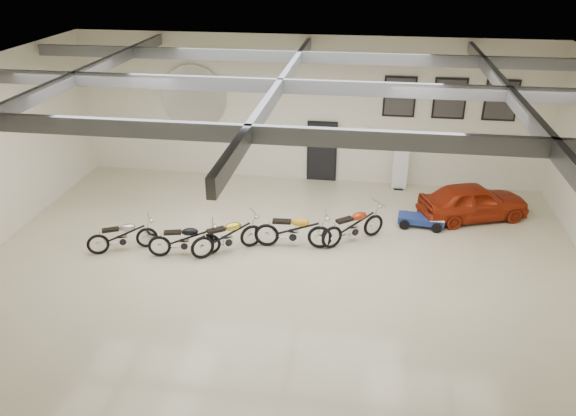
# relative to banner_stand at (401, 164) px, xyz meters

# --- Properties ---
(floor) EXTENTS (16.00, 12.00, 0.01)m
(floor) POSITION_rel_banner_stand_xyz_m (-3.20, -5.50, -0.93)
(floor) COLOR beige
(floor) RESTS_ON ground
(ceiling) EXTENTS (16.00, 12.00, 0.01)m
(ceiling) POSITION_rel_banner_stand_xyz_m (-3.20, -5.50, 4.07)
(ceiling) COLOR gray
(ceiling) RESTS_ON back_wall
(back_wall) EXTENTS (16.00, 0.02, 5.00)m
(back_wall) POSITION_rel_banner_stand_xyz_m (-3.20, 0.50, 1.57)
(back_wall) COLOR beige
(back_wall) RESTS_ON floor
(ceiling_beams) EXTENTS (15.80, 11.80, 0.32)m
(ceiling_beams) POSITION_rel_banner_stand_xyz_m (-3.20, -5.50, 3.82)
(ceiling_beams) COLOR slate
(ceiling_beams) RESTS_ON ceiling
(door) EXTENTS (0.92, 0.08, 2.10)m
(door) POSITION_rel_banner_stand_xyz_m (-2.70, 0.45, 0.12)
(door) COLOR black
(door) RESTS_ON back_wall
(logo_plaque) EXTENTS (2.30, 0.06, 1.16)m
(logo_plaque) POSITION_rel_banner_stand_xyz_m (-7.20, 0.45, 1.87)
(logo_plaque) COLOR silver
(logo_plaque) RESTS_ON back_wall
(poster_left) EXTENTS (1.05, 0.08, 1.35)m
(poster_left) POSITION_rel_banner_stand_xyz_m (-0.20, 0.46, 2.17)
(poster_left) COLOR black
(poster_left) RESTS_ON back_wall
(poster_mid) EXTENTS (1.05, 0.08, 1.35)m
(poster_mid) POSITION_rel_banner_stand_xyz_m (1.40, 0.46, 2.17)
(poster_mid) COLOR black
(poster_mid) RESTS_ON back_wall
(poster_right) EXTENTS (1.05, 0.08, 1.35)m
(poster_right) POSITION_rel_banner_stand_xyz_m (3.00, 0.46, 2.17)
(poster_right) COLOR black
(poster_right) RESTS_ON back_wall
(oil_sign) EXTENTS (0.72, 0.10, 0.72)m
(oil_sign) POSITION_rel_banner_stand_xyz_m (-1.30, 0.45, 0.77)
(oil_sign) COLOR white
(oil_sign) RESTS_ON back_wall
(banner_stand) EXTENTS (0.51, 0.20, 1.85)m
(banner_stand) POSITION_rel_banner_stand_xyz_m (0.00, 0.00, 0.00)
(banner_stand) COLOR white
(banner_stand) RESTS_ON floor
(motorcycle_silver) EXTENTS (1.92, 1.32, 0.96)m
(motorcycle_silver) POSITION_rel_banner_stand_xyz_m (-7.62, -5.37, -0.45)
(motorcycle_silver) COLOR silver
(motorcycle_silver) RESTS_ON floor
(motorcycle_black) EXTENTS (1.99, 1.02, 0.99)m
(motorcycle_black) POSITION_rel_banner_stand_xyz_m (-5.87, -5.36, -0.43)
(motorcycle_black) COLOR silver
(motorcycle_black) RESTS_ON floor
(motorcycle_gold) EXTENTS (2.01, 1.68, 1.05)m
(motorcycle_gold) POSITION_rel_banner_stand_xyz_m (-4.77, -5.04, -0.40)
(motorcycle_gold) COLOR silver
(motorcycle_gold) RESTS_ON floor
(motorcycle_yellow) EXTENTS (2.14, 0.78, 1.10)m
(motorcycle_yellow) POSITION_rel_banner_stand_xyz_m (-3.03, -4.50, -0.38)
(motorcycle_yellow) COLOR silver
(motorcycle_yellow) RESTS_ON floor
(motorcycle_red) EXTENTS (2.00, 1.77, 1.07)m
(motorcycle_red) POSITION_rel_banner_stand_xyz_m (-1.40, -3.95, -0.39)
(motorcycle_red) COLOR silver
(motorcycle_red) RESTS_ON floor
(go_kart) EXTENTS (1.71, 0.89, 0.60)m
(go_kart) POSITION_rel_banner_stand_xyz_m (0.71, -2.70, -0.63)
(go_kart) COLOR navy
(go_kart) RESTS_ON floor
(vintage_car) EXTENTS (2.40, 3.58, 1.13)m
(vintage_car) POSITION_rel_banner_stand_xyz_m (2.15, -1.91, -0.36)
(vintage_car) COLOR #9D270E
(vintage_car) RESTS_ON floor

